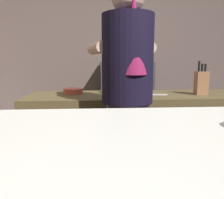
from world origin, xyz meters
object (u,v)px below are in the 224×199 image
Objects in this scene: knife_block at (201,83)px; bottle_hot_sauce at (133,55)px; bottle_soy at (149,56)px; bartender at (128,92)px; bottle_vinegar at (136,55)px; chefs_knife at (153,95)px; bottle_olive_oil at (113,55)px; mixing_bowl at (73,91)px.

knife_block is 1.15× the size of bottle_hot_sauce.
bartender is at bearing -107.04° from bottle_soy.
bartender is at bearing -150.07° from knife_block.
bartender is 1.94m from bottle_vinegar.
knife_block is at bearing -77.82° from bottle_vinegar.
bottle_soy is at bearing 96.26° from knife_block.
bottle_olive_oil is at bearing 103.58° from chefs_knife.
bartender reaches higher than mixing_bowl.
mixing_bowl is 0.68× the size of bottle_hot_sauce.
chefs_knife is (0.28, 0.41, -0.08)m from bartender.
mixing_bowl reaches higher than chefs_knife.
knife_block is 1.41m from bottle_soy.
bottle_hot_sauce is at bearing -114.86° from bottle_vinegar.
chefs_knife is (0.69, -0.13, -0.02)m from mixing_bowl.
bottle_vinegar is (0.10, 1.47, 0.38)m from chefs_knife.
bottle_olive_oil is (-0.24, 1.38, 0.38)m from chefs_knife.
bottle_vinegar reaches higher than chefs_knife.
knife_block is at bearing -64.51° from bottle_olive_oil.
chefs_knife is at bearing -46.87° from bartender.
bottle_vinegar reaches higher than bottle_hot_sauce.
chefs_knife is 1.02× the size of bottle_soy.
bottle_vinegar is (-0.32, 1.47, 0.27)m from knife_block.
knife_block is (0.70, 0.40, 0.02)m from bartender.
chefs_knife is 0.93× the size of bottle_olive_oil.
bottle_vinegar is 0.19m from bottle_soy.
bottle_olive_oil is at bearing -13.60° from bartender.
mixing_bowl is at bearing -121.29° from bottle_hot_sauce.
bottle_soy is 0.93× the size of bottle_hot_sauce.
chefs_knife is at bearing -10.21° from mixing_bowl.
bottle_hot_sauce is (-0.24, -0.06, 0.01)m from bottle_soy.
bottle_olive_oil is at bearing -164.98° from bottle_vinegar.
bottle_hot_sauce is at bearing -22.48° from bartender.
bartender reaches higher than bottle_soy.
bottle_vinegar is at bearing 150.05° from bottle_soy.
knife_block reaches higher than mixing_bowl.
bartender is 1.88m from bottle_soy.
bottle_vinegar reaches higher than mixing_bowl.
knife_block is 1.24× the size of bottle_soy.
bottle_vinegar is (0.79, 1.34, 0.36)m from mixing_bowl.
knife_block reaches higher than chefs_knife.
knife_block is 1.12× the size of bottle_vinegar.
bottle_vinegar is 1.00× the size of bottle_olive_oil.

